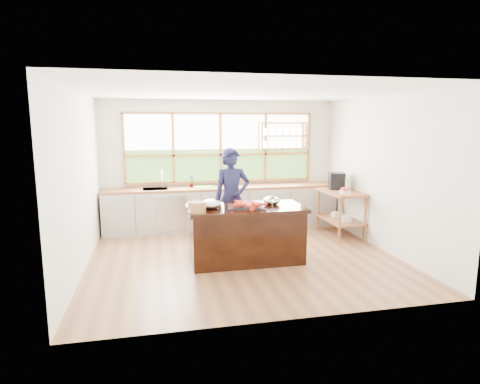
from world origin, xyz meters
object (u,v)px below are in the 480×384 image
object	(u,v)px
island	(246,234)
cook	(232,199)
wicker_basket	(198,207)
espresso_machine	(337,181)

from	to	relation	value
island	cook	bearing A→B (deg)	95.96
island	cook	size ratio (longest dim) A/B	1.03
island	wicker_basket	size ratio (longest dim) A/B	7.42
island	wicker_basket	bearing A→B (deg)	-162.04
cook	wicker_basket	distance (m)	1.25
espresso_machine	wicker_basket	xyz separation A→B (m)	(-2.99, -1.59, -0.09)
cook	espresso_machine	bearing A→B (deg)	10.97
island	wicker_basket	xyz separation A→B (m)	(-0.80, -0.26, 0.53)
wicker_basket	cook	bearing A→B (deg)	54.71
island	espresso_machine	xyz separation A→B (m)	(2.19, 1.33, 0.61)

